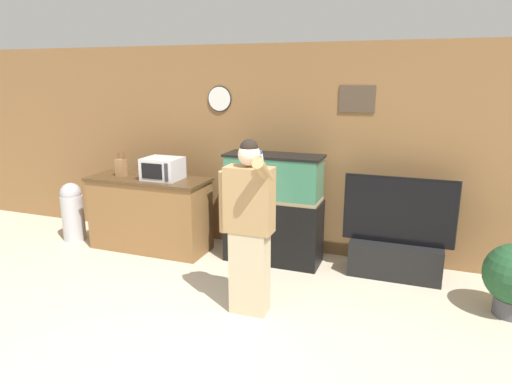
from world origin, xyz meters
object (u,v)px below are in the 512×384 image
at_px(counter_island, 150,213).
at_px(microwave, 163,169).
at_px(tv_on_stand, 396,248).
at_px(aquarium_on_stand, 273,209).
at_px(knife_block, 121,167).
at_px(person_standing, 248,226).
at_px(trash_bin, 73,211).

bearing_deg(counter_island, microwave, 0.57).
height_order(microwave, tv_on_stand, microwave).
height_order(aquarium_on_stand, tv_on_stand, aquarium_on_stand).
bearing_deg(aquarium_on_stand, knife_block, -174.84).
relative_size(tv_on_stand, person_standing, 0.72).
distance_m(knife_block, aquarium_on_stand, 2.07).
bearing_deg(tv_on_stand, microwave, -175.64).
xyz_separation_m(counter_island, trash_bin, (-1.19, -0.09, -0.06)).
xyz_separation_m(microwave, tv_on_stand, (2.85, 0.22, -0.75)).
distance_m(tv_on_stand, trash_bin, 4.27).
xyz_separation_m(counter_island, aquarium_on_stand, (1.64, 0.16, 0.19)).
bearing_deg(trash_bin, aquarium_on_stand, 4.92).
height_order(aquarium_on_stand, trash_bin, aquarium_on_stand).
distance_m(counter_island, aquarium_on_stand, 1.65).
height_order(microwave, person_standing, person_standing).
bearing_deg(counter_island, knife_block, -175.91).
relative_size(microwave, knife_block, 1.40).
xyz_separation_m(knife_block, tv_on_stand, (3.45, 0.25, -0.73)).
relative_size(counter_island, microwave, 3.42).
xyz_separation_m(counter_island, knife_block, (-0.38, -0.03, 0.59)).
height_order(counter_island, trash_bin, counter_island).
distance_m(aquarium_on_stand, tv_on_stand, 1.47).
height_order(microwave, knife_block, knife_block).
relative_size(aquarium_on_stand, person_standing, 0.79).
bearing_deg(counter_island, tv_on_stand, 4.09).
bearing_deg(tv_on_stand, person_standing, -133.41).
distance_m(counter_island, person_standing, 2.16).
xyz_separation_m(aquarium_on_stand, trash_bin, (-2.83, -0.24, -0.25)).
relative_size(microwave, trash_bin, 0.57).
bearing_deg(aquarium_on_stand, person_standing, -82.31).
bearing_deg(person_standing, trash_bin, 161.09).
bearing_deg(person_standing, counter_island, 148.31).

